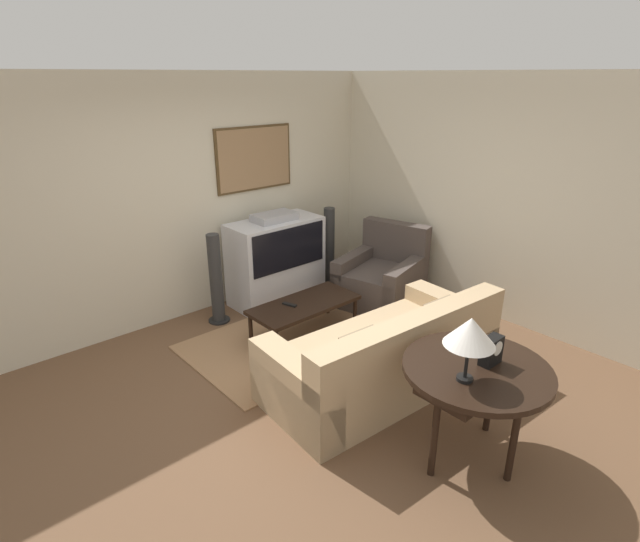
# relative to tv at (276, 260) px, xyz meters

# --- Properties ---
(ground_plane) EXTENTS (12.00, 12.00, 0.00)m
(ground_plane) POSITION_rel_tv_xyz_m (-0.97, -1.72, -0.53)
(ground_plane) COLOR brown
(wall_back) EXTENTS (12.00, 0.10, 2.70)m
(wall_back) POSITION_rel_tv_xyz_m (-0.96, 0.41, 0.83)
(wall_back) COLOR beige
(wall_back) RESTS_ON ground_plane
(wall_right) EXTENTS (0.06, 12.00, 2.70)m
(wall_right) POSITION_rel_tv_xyz_m (1.66, -1.72, 0.82)
(wall_right) COLOR beige
(wall_right) RESTS_ON ground_plane
(area_rug) EXTENTS (2.40, 1.43, 0.01)m
(area_rug) POSITION_rel_tv_xyz_m (-0.38, -0.93, -0.52)
(area_rug) COLOR #99704C
(area_rug) RESTS_ON ground_plane
(tv) EXTENTS (1.15, 0.56, 1.12)m
(tv) POSITION_rel_tv_xyz_m (0.00, 0.00, 0.00)
(tv) COLOR silver
(tv) RESTS_ON ground_plane
(couch) EXTENTS (2.19, 1.14, 0.83)m
(couch) POSITION_rel_tv_xyz_m (-0.42, -2.15, -0.23)
(couch) COLOR tan
(couch) RESTS_ON ground_plane
(armchair) EXTENTS (1.15, 1.07, 0.94)m
(armchair) POSITION_rel_tv_xyz_m (0.94, -0.91, -0.23)
(armchair) COLOR #473D38
(armchair) RESTS_ON ground_plane
(coffee_table) EXTENTS (1.19, 0.54, 0.39)m
(coffee_table) POSITION_rel_tv_xyz_m (-0.34, -0.95, -0.18)
(coffee_table) COLOR black
(coffee_table) RESTS_ON ground_plane
(console_table) EXTENTS (1.04, 1.04, 0.76)m
(console_table) POSITION_rel_tv_xyz_m (-0.61, -3.16, 0.16)
(console_table) COLOR black
(console_table) RESTS_ON ground_plane
(table_lamp) EXTENTS (0.34, 0.34, 0.46)m
(table_lamp) POSITION_rel_tv_xyz_m (-0.82, -3.19, 0.59)
(table_lamp) COLOR black
(table_lamp) RESTS_ON console_table
(mantel_clock) EXTENTS (0.17, 0.10, 0.21)m
(mantel_clock) POSITION_rel_tv_xyz_m (-0.51, -3.19, 0.34)
(mantel_clock) COLOR black
(mantel_clock) RESTS_ON console_table
(remote) EXTENTS (0.09, 0.17, 0.02)m
(remote) POSITION_rel_tv_xyz_m (-0.50, -0.90, -0.13)
(remote) COLOR black
(remote) RESTS_ON coffee_table
(speaker_tower_left) EXTENTS (0.25, 0.25, 1.05)m
(speaker_tower_left) POSITION_rel_tv_xyz_m (-0.86, -0.03, -0.03)
(speaker_tower_left) COLOR black
(speaker_tower_left) RESTS_ON ground_plane
(speaker_tower_right) EXTENTS (0.25, 0.25, 1.05)m
(speaker_tower_right) POSITION_rel_tv_xyz_m (0.86, -0.03, -0.03)
(speaker_tower_right) COLOR black
(speaker_tower_right) RESTS_ON ground_plane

